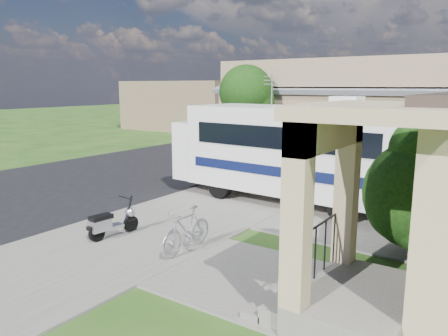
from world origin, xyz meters
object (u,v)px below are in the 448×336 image
Objects in this scene: van at (295,126)px; garden_hose at (315,278)px; motorhome at (290,149)px; bicycle at (187,232)px; pickup_truck at (251,139)px; shrub at (425,190)px; scooter at (111,223)px.

van is 22.78m from garden_hose.
garden_hose is at bearing -56.04° from motorhome.
bicycle is 0.29× the size of pickup_truck.
motorhome is 2.54× the size of shrub.
pickup_truck is (-4.41, 13.79, 0.34)m from scooter.
pickup_truck is 0.91× the size of van.
motorhome is 5.55× the size of scooter.
scooter is 14.49m from pickup_truck.
shrub reaches higher than garden_hose.
bicycle is 3.55× the size of garden_hose.
shrub is 7.06m from scooter.
shrub is 15.52m from pickup_truck.
motorhome is 1.42× the size of pickup_truck.
pickup_truck is (-6.38, 8.24, -0.93)m from motorhome.
van is 13.32× the size of garden_hose.
bicycle is 0.27× the size of van.
van is at bearing -95.72° from pickup_truck.
van is at bearing 109.98° from scooter.
garden_hose is (3.02, -4.98, -1.59)m from motorhome.
scooter is at bearing -157.13° from shrub.
garden_hose is at bearing -53.86° from van.
shrub is at bearing 27.79° from bicycle.
scooter is at bearing -170.97° from bicycle.
shrub is at bearing 56.19° from garden_hose.
pickup_truck is at bearing 130.46° from motorhome.
motorhome is 16.98m from van.
motorhome is at bearing 115.83° from pickup_truck.
motorhome is at bearing 121.23° from garden_hose.
bicycle is (0.11, -5.20, -1.21)m from motorhome.
van is at bearing 117.66° from motorhome.
shrub is 21.62m from van.
motorhome is 17.11× the size of garden_hose.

